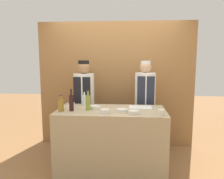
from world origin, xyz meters
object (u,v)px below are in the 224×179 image
object	(u,v)px
sauce_bowl_brown	(71,104)
bottle_oil	(88,102)
sauce_bowl_purple	(122,110)
sauce_bowl_red	(134,112)
cup_cream	(161,112)
sauce_bowl_green	(105,111)
bottle_vinegar	(61,105)
bottle_clear	(84,100)
sauce_bowl_white	(95,107)
chef_left	(84,103)
chef_right	(145,104)
bottle_wine	(71,102)
cutting_board	(140,108)

from	to	relation	value
sauce_bowl_brown	bottle_oil	world-z (taller)	bottle_oil
sauce_bowl_purple	bottle_oil	world-z (taller)	bottle_oil
sauce_bowl_red	cup_cream	size ratio (longest dim) A/B	1.75
sauce_bowl_green	bottle_vinegar	distance (m)	0.65
bottle_vinegar	bottle_oil	world-z (taller)	bottle_oil
bottle_clear	sauce_bowl_purple	bearing A→B (deg)	-32.46
sauce_bowl_brown	bottle_oil	bearing A→B (deg)	-43.80
sauce_bowl_white	chef_left	size ratio (longest dim) A/B	0.09
chef_left	chef_right	size ratio (longest dim) A/B	1.00
sauce_bowl_white	bottle_clear	size ratio (longest dim) A/B	0.67
sauce_bowl_brown	cup_cream	bearing A→B (deg)	-21.66
bottle_clear	chef_right	size ratio (longest dim) A/B	0.14
bottle_vinegar	cup_cream	world-z (taller)	bottle_vinegar
sauce_bowl_white	bottle_clear	distance (m)	0.31
chef_left	bottle_oil	bearing A→B (deg)	-73.75
sauce_bowl_purple	cup_cream	xyz separation A→B (m)	(0.52, -0.14, 0.02)
sauce_bowl_brown	bottle_clear	bearing A→B (deg)	-3.18
sauce_bowl_white	sauce_bowl_green	bearing A→B (deg)	-55.33
sauce_bowl_purple	bottle_clear	xyz separation A→B (m)	(-0.63, 0.40, 0.07)
sauce_bowl_red	bottle_wine	distance (m)	0.91
chef_left	chef_right	world-z (taller)	chef_left
sauce_bowl_red	cutting_board	bearing A→B (deg)	72.83
bottle_oil	chef_left	xyz separation A→B (m)	(-0.21, 0.72, -0.16)
sauce_bowl_red	cutting_board	distance (m)	0.37
cutting_board	bottle_wine	size ratio (longest dim) A/B	1.08
sauce_bowl_brown	chef_left	size ratio (longest dim) A/B	0.07
bottle_wine	bottle_oil	distance (m)	0.24
sauce_bowl_purple	sauce_bowl_red	world-z (taller)	sauce_bowl_red
bottle_wine	cup_cream	size ratio (longest dim) A/B	3.87
sauce_bowl_purple	bottle_wine	world-z (taller)	bottle_wine
sauce_bowl_red	chef_right	size ratio (longest dim) A/B	0.09
sauce_bowl_white	chef_left	distance (m)	0.68
sauce_bowl_purple	chef_right	size ratio (longest dim) A/B	0.10
sauce_bowl_white	sauce_bowl_red	world-z (taller)	sauce_bowl_red
sauce_bowl_purple	bottle_oil	distance (m)	0.52
bottle_vinegar	chef_left	bearing A→B (deg)	78.31
sauce_bowl_white	bottle_vinegar	world-z (taller)	bottle_vinegar
cutting_board	cup_cream	distance (m)	0.47
sauce_bowl_brown	sauce_bowl_purple	xyz separation A→B (m)	(0.85, -0.41, 0.00)
bottle_wine	cup_cream	world-z (taller)	bottle_wine
sauce_bowl_green	cutting_board	world-z (taller)	sauce_bowl_green
sauce_bowl_red	bottle_wine	world-z (taller)	bottle_wine
sauce_bowl_purple	bottle_clear	bearing A→B (deg)	147.54
sauce_bowl_brown	sauce_bowl_green	bearing A→B (deg)	-39.31
sauce_bowl_white	bottle_vinegar	bearing A→B (deg)	-156.69
sauce_bowl_brown	sauce_bowl_green	size ratio (longest dim) A/B	0.94
sauce_bowl_green	bottle_wine	bearing A→B (deg)	168.14
cutting_board	cup_cream	size ratio (longest dim) A/B	4.19
sauce_bowl_white	chef_right	world-z (taller)	chef_right
chef_left	cup_cream	bearing A→B (deg)	-36.84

